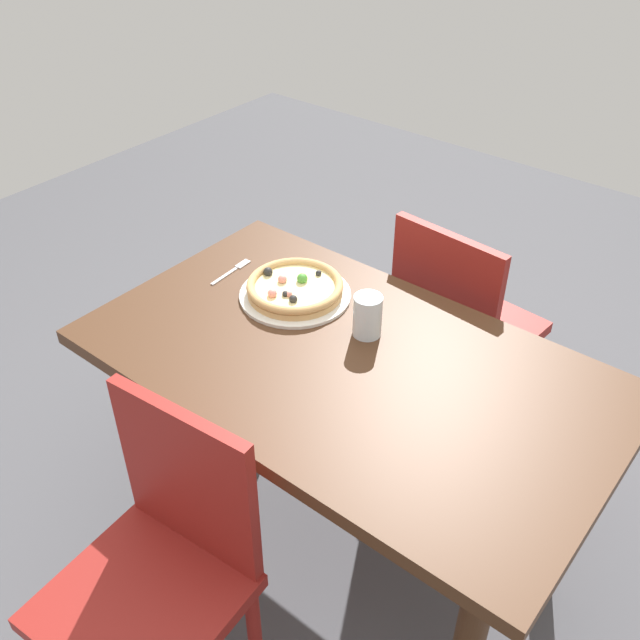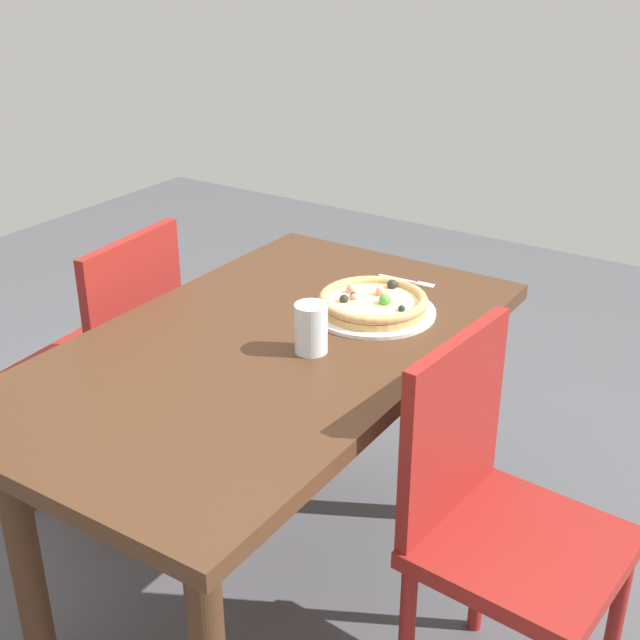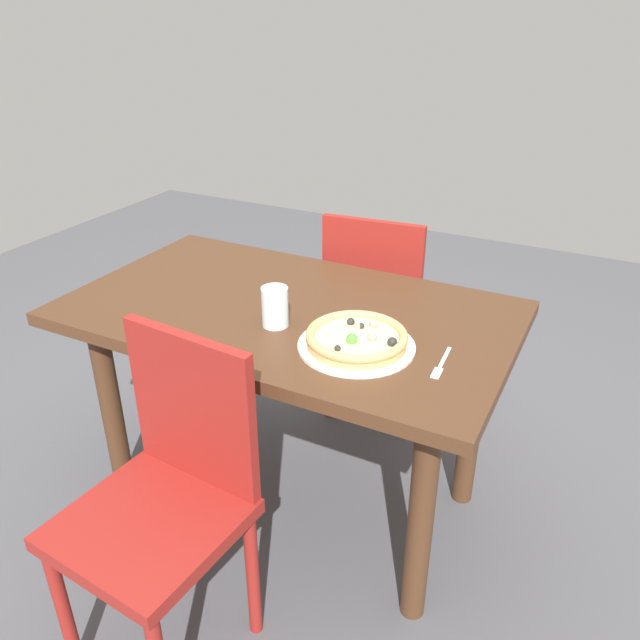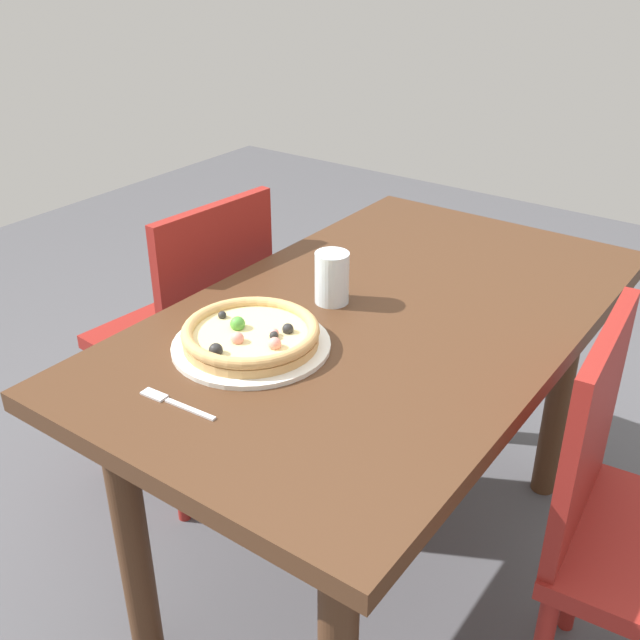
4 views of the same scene
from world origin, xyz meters
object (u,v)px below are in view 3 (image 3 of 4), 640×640
at_px(dining_table, 289,339).
at_px(chair_far, 167,495).
at_px(plate, 356,346).
at_px(drinking_glass, 275,307).
at_px(fork, 441,365).
at_px(chair_near, 379,308).
at_px(pizza, 357,338).

distance_m(dining_table, chair_far, 0.63).
xyz_separation_m(plate, drinking_glass, (0.26, -0.01, 0.05)).
bearing_deg(fork, plate, -90.17).
height_order(fork, drinking_glass, drinking_glass).
distance_m(chair_near, fork, 0.90).
bearing_deg(plate, drinking_glass, -2.96).
xyz_separation_m(chair_near, chair_far, (0.07, 1.22, 0.00)).
bearing_deg(fork, chair_far, -50.28).
height_order(chair_near, drinking_glass, chair_near).
xyz_separation_m(plate, pizza, (-0.00, -0.00, 0.03)).
bearing_deg(plate, chair_near, -72.98).
xyz_separation_m(pizza, drinking_glass, (0.26, -0.01, 0.03)).
relative_size(dining_table, pizza, 4.93).
relative_size(fork, drinking_glass, 1.41).
xyz_separation_m(dining_table, pizza, (-0.29, 0.13, 0.14)).
bearing_deg(chair_far, fork, -132.09).
xyz_separation_m(chair_far, drinking_glass, (-0.03, -0.49, 0.31)).
xyz_separation_m(dining_table, plate, (-0.29, 0.13, 0.12)).
distance_m(fork, drinking_glass, 0.50).
height_order(dining_table, pizza, pizza).
distance_m(dining_table, fork, 0.55).
bearing_deg(chair_far, dining_table, -85.56).
height_order(dining_table, drinking_glass, drinking_glass).
relative_size(dining_table, chair_far, 1.52).
relative_size(chair_far, plate, 2.80).
height_order(chair_far, drinking_glass, chair_far).
xyz_separation_m(dining_table, chair_far, (0.00, 0.61, -0.14)).
height_order(chair_near, fork, chair_near).
bearing_deg(plate, dining_table, -24.53).
bearing_deg(fork, chair_near, -151.15).
relative_size(plate, pizza, 1.16).
height_order(chair_near, plate, chair_near).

